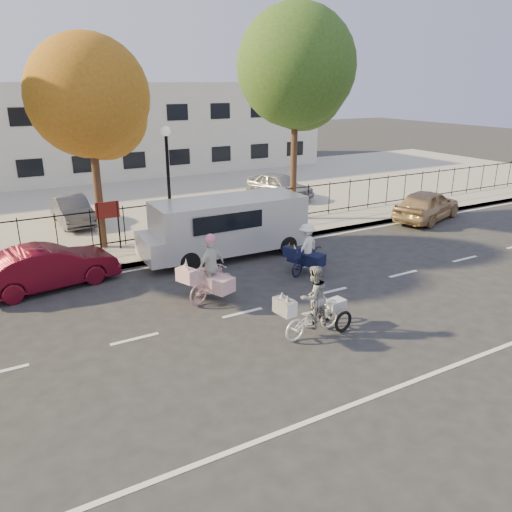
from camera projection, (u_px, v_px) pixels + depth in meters
ground at (243, 313)px, 13.64m from camera, size 120.00×120.00×0.00m
road_markings at (243, 313)px, 13.63m from camera, size 60.00×9.52×0.01m
curb at (176, 257)px, 17.76m from camera, size 60.00×0.10×0.15m
sidewalk at (166, 249)px, 18.63m from camera, size 60.00×2.20×0.15m
parking_lot at (107, 202)px, 25.95m from camera, size 60.00×15.60×0.15m
iron_fence at (155, 221)px, 19.26m from camera, size 58.00×0.06×1.50m
building at (66, 130)px, 33.21m from camera, size 34.00×10.00×6.00m
lamppost at (168, 164)px, 18.44m from camera, size 0.36×0.36×4.33m
street_sign at (108, 216)px, 17.90m from camera, size 0.85×0.06×1.80m
zebra_trike at (313, 309)px, 12.25m from camera, size 2.13×0.93×1.82m
unicorn_bike at (211, 276)px, 14.20m from camera, size 2.02×1.47×2.00m
bull_bike at (306, 254)px, 16.30m from camera, size 1.86×1.32×1.68m
white_van at (227, 225)px, 17.77m from camera, size 5.94×2.14×2.10m
red_sedan at (49, 267)px, 15.13m from camera, size 4.23×2.05×1.34m
gold_sedan at (427, 205)px, 22.63m from camera, size 4.49×2.91×1.42m
lot_car_c at (72, 211)px, 21.51m from camera, size 1.40×3.65×1.19m
lot_car_d at (279, 186)px, 26.38m from camera, size 2.61×4.19×1.33m
tree_mid at (93, 102)px, 17.07m from camera, size 4.15×4.15×7.60m
tree_east at (298, 72)px, 20.65m from camera, size 4.95×4.95×9.08m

